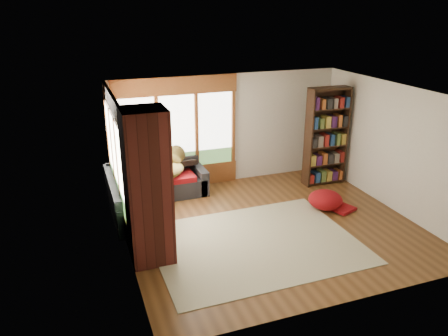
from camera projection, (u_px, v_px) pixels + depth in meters
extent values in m
plane|color=#4F2F15|center=(271.00, 226.00, 8.54)|extent=(5.50, 5.50, 0.00)
plane|color=white|center=(276.00, 94.00, 7.63)|extent=(5.50, 5.50, 0.00)
cube|color=silver|center=(227.00, 129.00, 10.29)|extent=(5.50, 0.04, 2.60)
cube|color=silver|center=(354.00, 223.00, 5.88)|extent=(5.50, 0.04, 2.60)
cube|color=silver|center=(123.00, 183.00, 7.22)|extent=(0.04, 5.00, 2.60)
cube|color=silver|center=(394.00, 148.00, 8.95)|extent=(0.04, 5.00, 2.60)
cube|color=brown|center=(178.00, 132.00, 9.86)|extent=(2.82, 0.10, 1.90)
cube|color=white|center=(178.00, 132.00, 9.86)|extent=(2.54, 0.09, 1.62)
cube|color=brown|center=(116.00, 157.00, 8.26)|extent=(0.10, 2.62, 1.90)
cube|color=white|center=(116.00, 157.00, 8.26)|extent=(0.09, 2.36, 1.62)
cube|color=#727E5A|center=(111.00, 126.00, 8.86)|extent=(0.03, 0.72, 0.90)
cube|color=#471914|center=(148.00, 188.00, 7.02)|extent=(0.70, 0.70, 2.60)
cube|color=black|center=(165.00, 188.00, 9.75)|extent=(2.20, 0.90, 0.42)
cube|color=black|center=(160.00, 166.00, 9.92)|extent=(2.20, 0.20, 0.38)
cube|color=black|center=(207.00, 179.00, 10.04)|extent=(0.20, 0.90, 0.60)
cube|color=maroon|center=(161.00, 179.00, 9.52)|extent=(1.90, 0.66, 0.12)
cube|color=black|center=(140.00, 204.00, 8.98)|extent=(0.90, 2.20, 0.42)
cube|color=black|center=(121.00, 189.00, 8.72)|extent=(0.20, 2.20, 0.38)
cube|color=black|center=(149.00, 222.00, 8.06)|extent=(0.90, 0.20, 0.60)
cube|color=maroon|center=(148.00, 198.00, 8.61)|extent=(0.66, 1.20, 0.12)
cube|color=maroon|center=(140.00, 181.00, 9.45)|extent=(0.66, 0.66, 0.12)
cube|color=silver|center=(255.00, 243.00, 7.90)|extent=(3.64, 2.80, 0.01)
cube|color=black|center=(344.00, 135.00, 10.35)|extent=(0.04, 0.33, 2.32)
cube|color=black|center=(308.00, 139.00, 10.05)|extent=(0.04, 0.33, 2.32)
cube|color=black|center=(323.00, 135.00, 10.34)|extent=(0.99, 0.02, 2.32)
cube|color=black|center=(323.00, 180.00, 10.59)|extent=(0.91, 0.31, 0.03)
cube|color=black|center=(324.00, 163.00, 10.43)|extent=(0.91, 0.31, 0.03)
cube|color=black|center=(326.00, 145.00, 10.27)|extent=(0.91, 0.31, 0.03)
cube|color=black|center=(327.00, 127.00, 10.12)|extent=(0.91, 0.31, 0.03)
cube|color=black|center=(329.00, 108.00, 9.96)|extent=(0.91, 0.31, 0.03)
cube|color=black|center=(330.00, 89.00, 9.80)|extent=(0.91, 0.31, 0.03)
cube|color=#726659|center=(327.00, 137.00, 10.18)|extent=(0.87, 0.25, 2.16)
ellipsoid|color=maroon|center=(325.00, 199.00, 9.21)|extent=(0.88, 0.88, 0.39)
ellipsoid|color=brown|center=(164.00, 167.00, 9.40)|extent=(1.18, 1.06, 0.33)
sphere|color=brown|center=(176.00, 155.00, 9.60)|extent=(0.55, 0.55, 0.40)
cone|color=brown|center=(174.00, 149.00, 9.50)|extent=(0.20, 0.20, 0.17)
ellipsoid|color=#3A2D1B|center=(154.00, 183.00, 8.65)|extent=(0.74, 0.94, 0.28)
sphere|color=#3A2D1B|center=(147.00, 172.00, 8.83)|extent=(0.41, 0.41, 0.34)
cone|color=#3A2D1B|center=(148.00, 167.00, 8.74)|extent=(0.15, 0.15, 0.15)
cube|color=black|center=(191.00, 158.00, 9.96)|extent=(0.45, 0.12, 0.45)
cube|color=black|center=(166.00, 161.00, 9.77)|extent=(0.45, 0.12, 0.45)
cube|color=black|center=(127.00, 173.00, 9.07)|extent=(0.45, 0.12, 0.45)
cube|color=black|center=(135.00, 193.00, 8.10)|extent=(0.45, 0.12, 0.45)
cube|color=maroon|center=(139.00, 164.00, 9.58)|extent=(0.42, 0.12, 0.42)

